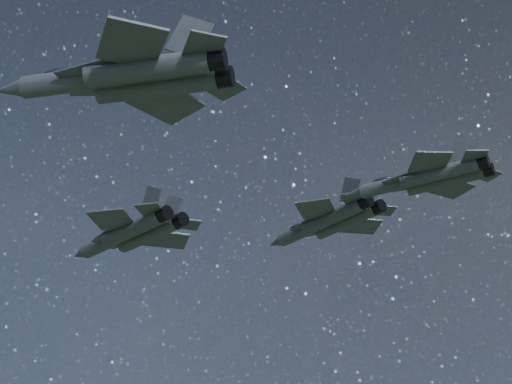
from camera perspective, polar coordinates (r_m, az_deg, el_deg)
The scene contains 4 objects.
jet_lead at distance 84.15m, azimuth -8.97°, elevation -2.93°, with size 18.73×12.78×4.70m.
jet_left at distance 86.50m, azimuth 5.45°, elevation -2.07°, with size 17.46×11.67×4.42m.
jet_right at distance 56.15m, azimuth -8.96°, elevation 8.31°, with size 18.52×12.43×4.68m.
jet_slot at distance 77.50m, azimuth 12.51°, elevation 1.05°, with size 15.54×11.10×3.97m.
Camera 1 is at (34.48, -59.09, 115.83)m, focal length 55.00 mm.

